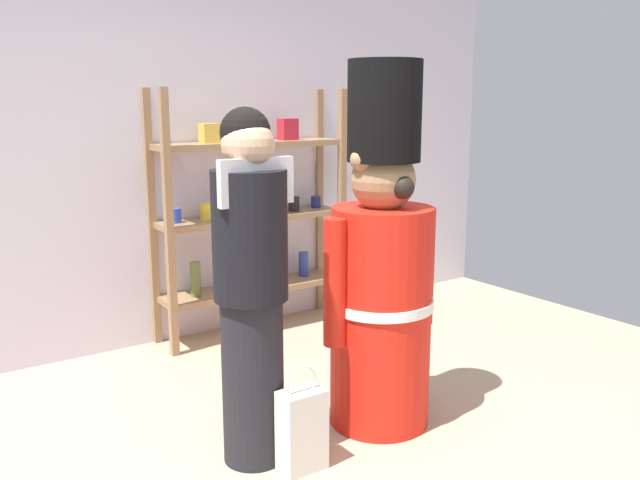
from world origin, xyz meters
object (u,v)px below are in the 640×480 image
at_px(merchandise_shelf, 252,215).
at_px(shopping_bag, 302,429).
at_px(teddy_bear_guard, 381,275).
at_px(person_shopper, 251,282).

xyz_separation_m(merchandise_shelf, shopping_bag, (-0.75, -1.79, -0.65)).
bearing_deg(merchandise_shelf, shopping_bag, -112.84).
height_order(teddy_bear_guard, shopping_bag, teddy_bear_guard).
bearing_deg(shopping_bag, merchandise_shelf, 67.16).
relative_size(teddy_bear_guard, shopping_bag, 3.68).
relative_size(merchandise_shelf, person_shopper, 1.07).
bearing_deg(person_shopper, merchandise_shelf, 60.82).
distance_m(merchandise_shelf, person_shopper, 1.81).
height_order(merchandise_shelf, person_shopper, merchandise_shelf).
bearing_deg(shopping_bag, person_shopper, 121.75).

